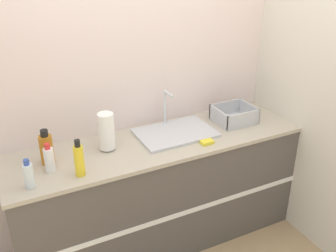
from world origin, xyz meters
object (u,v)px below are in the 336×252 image
(bottle_yellow, at_px, (79,160))
(paper_towel_roll, at_px, (106,132))
(sink, at_px, (175,131))
(bottle_clear, at_px, (29,175))
(dish_rack, at_px, (234,116))
(bottle_white_spray, at_px, (49,159))
(bottle_amber, at_px, (47,149))

(bottle_yellow, bearing_deg, paper_towel_roll, 42.78)
(sink, xyz_separation_m, bottle_clear, (-1.08, -0.23, 0.06))
(sink, distance_m, paper_towel_roll, 0.54)
(dish_rack, bearing_deg, sink, 177.61)
(sink, distance_m, bottle_clear, 1.11)
(bottle_clear, height_order, bottle_yellow, bottle_yellow)
(sink, bearing_deg, dish_rack, -2.39)
(bottle_yellow, bearing_deg, sink, 16.91)
(sink, distance_m, bottle_white_spray, 0.95)
(dish_rack, relative_size, bottle_amber, 1.25)
(bottle_clear, height_order, bottle_amber, bottle_amber)
(bottle_yellow, bearing_deg, dish_rack, 9.44)
(dish_rack, distance_m, bottle_white_spray, 1.46)
(dish_rack, height_order, bottle_white_spray, bottle_white_spray)
(paper_towel_roll, height_order, dish_rack, paper_towel_roll)
(bottle_yellow, bearing_deg, bottle_clear, 179.16)
(dish_rack, bearing_deg, bottle_white_spray, -176.62)
(paper_towel_roll, relative_size, dish_rack, 0.90)
(sink, distance_m, bottle_yellow, 0.82)
(paper_towel_roll, relative_size, bottle_clear, 1.44)
(bottle_amber, bearing_deg, dish_rack, -0.69)
(bottle_amber, bearing_deg, bottle_white_spray, -93.31)
(bottle_clear, bearing_deg, bottle_white_spray, 41.23)
(sink, height_order, bottle_yellow, sink)
(paper_towel_roll, xyz_separation_m, bottle_yellow, (-0.26, -0.24, -0.03))
(sink, xyz_separation_m, bottle_white_spray, (-0.94, -0.11, 0.07))
(sink, distance_m, dish_rack, 0.52)
(dish_rack, distance_m, bottle_amber, 1.45)
(dish_rack, xyz_separation_m, bottle_white_spray, (-1.46, -0.09, 0.04))
(dish_rack, xyz_separation_m, bottle_yellow, (-1.30, -0.22, 0.06))
(dish_rack, xyz_separation_m, bottle_clear, (-1.60, -0.21, 0.04))
(bottle_white_spray, distance_m, bottle_clear, 0.19)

